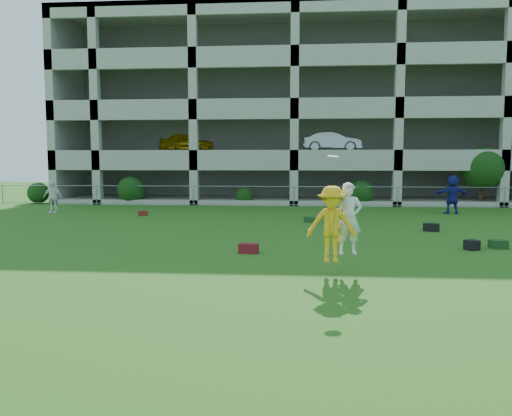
# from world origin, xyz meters

# --- Properties ---
(ground) EXTENTS (100.00, 100.00, 0.00)m
(ground) POSITION_xyz_m (0.00, 0.00, 0.00)
(ground) COLOR #235114
(ground) RESTS_ON ground
(bystander_b) EXTENTS (0.97, 0.41, 1.64)m
(bystander_b) POSITION_xyz_m (-12.22, 13.94, 0.82)
(bystander_b) COLOR white
(bystander_b) RESTS_ON ground
(bystander_d) EXTENTS (1.85, 0.73, 1.95)m
(bystander_d) POSITION_xyz_m (7.97, 15.35, 0.97)
(bystander_d) COLOR navy
(bystander_d) RESTS_ON ground
(bag_red_a) EXTENTS (0.59, 0.38, 0.28)m
(bag_red_a) POSITION_xyz_m (-1.24, 3.82, 0.14)
(bag_red_a) COLOR #5E1010
(bag_red_a) RESTS_ON ground
(bag_green_c) EXTENTS (0.52, 0.38, 0.26)m
(bag_green_c) POSITION_xyz_m (6.31, 5.22, 0.13)
(bag_green_c) COLOR #163714
(bag_green_c) RESTS_ON ground
(crate_d) EXTENTS (0.45, 0.45, 0.30)m
(crate_d) POSITION_xyz_m (5.41, 4.87, 0.15)
(crate_d) COLOR black
(crate_d) RESTS_ON ground
(bag_black_e) EXTENTS (0.66, 0.45, 0.30)m
(bag_black_e) POSITION_xyz_m (5.26, 8.85, 0.15)
(bag_black_e) COLOR black
(bag_black_e) RESTS_ON ground
(bag_red_f) EXTENTS (0.52, 0.42, 0.24)m
(bag_red_f) POSITION_xyz_m (-7.31, 13.19, 0.12)
(bag_red_f) COLOR #510D17
(bag_red_f) RESTS_ON ground
(bag_green_g) EXTENTS (0.57, 0.56, 0.25)m
(bag_green_g) POSITION_xyz_m (0.75, 11.16, 0.12)
(bag_green_g) COLOR #14381A
(bag_green_g) RESTS_ON ground
(frisbee_contest) EXTENTS (1.34, 0.80, 2.49)m
(frisbee_contest) POSITION_xyz_m (1.05, 1.27, 1.24)
(frisbee_contest) COLOR #F6AB15
(frisbee_contest) RESTS_ON ground
(parking_garage) EXTENTS (30.00, 14.00, 12.00)m
(parking_garage) POSITION_xyz_m (-0.01, 27.70, 6.01)
(parking_garage) COLOR #9E998C
(parking_garage) RESTS_ON ground
(fence) EXTENTS (36.06, 0.06, 1.20)m
(fence) POSITION_xyz_m (0.00, 19.00, 0.61)
(fence) COLOR gray
(fence) RESTS_ON ground
(shrub_row) EXTENTS (34.38, 2.52, 3.50)m
(shrub_row) POSITION_xyz_m (4.59, 19.70, 1.51)
(shrub_row) COLOR #163D11
(shrub_row) RESTS_ON ground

